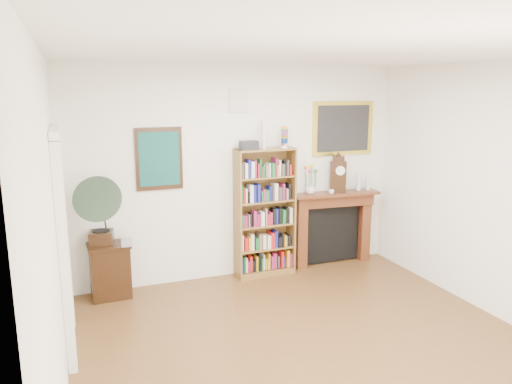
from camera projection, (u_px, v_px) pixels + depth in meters
room at (332, 219)px, 4.33m from camera, size 4.51×5.01×2.81m
door_casing at (62, 224)px, 4.69m from camera, size 0.08×1.02×2.17m
teal_poster at (159, 159)px, 6.18m from camera, size 0.58×0.04×0.78m
small_picture at (239, 101)px, 6.40m from camera, size 0.26×0.04×0.30m
gilt_painting at (343, 128)px, 7.02m from camera, size 0.95×0.04×0.75m
bookshelf at (265, 206)px, 6.66m from camera, size 0.80×0.30×2.00m
side_cabinet at (110, 271)px, 6.05m from camera, size 0.51×0.38×0.68m
fireplace at (333, 222)px, 7.18m from camera, size 1.28×0.40×1.07m
gramophone at (100, 207)px, 5.73m from camera, size 0.64×0.75×0.88m
cd_stack at (126, 242)px, 5.92m from camera, size 0.13×0.13×0.08m
mantel_clock at (338, 175)px, 6.98m from camera, size 0.25×0.20×0.51m
flower_vase at (310, 189)px, 6.90m from camera, size 0.17×0.17×0.15m
teacup at (331, 192)px, 6.92m from camera, size 0.09×0.09×0.06m
bottle_left at (359, 182)px, 7.15m from camera, size 0.07×0.07×0.24m
bottle_right at (368, 183)px, 7.19m from camera, size 0.06×0.06×0.20m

